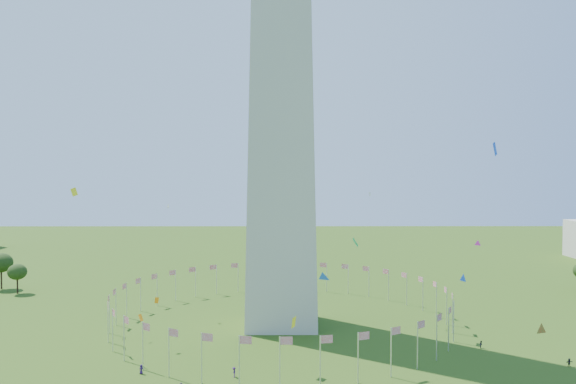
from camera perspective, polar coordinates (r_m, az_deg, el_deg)
The scene contains 2 objects.
flag_ring at distance 138.28m, azimuth -0.66°, elevation -11.56°, with size 80.24×80.24×9.00m.
kites_aloft at distance 104.94m, azimuth 6.81°, elevation -7.93°, with size 98.96×81.85×37.26m.
Camera 1 is at (1.02, -84.42, 36.93)m, focal length 35.00 mm.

